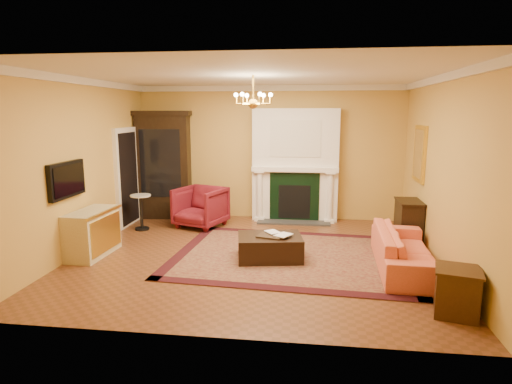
% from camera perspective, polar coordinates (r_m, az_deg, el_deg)
% --- Properties ---
extents(floor, '(6.00, 5.50, 0.02)m').
position_cam_1_polar(floor, '(7.42, -0.36, -8.51)').
color(floor, brown).
rests_on(floor, ground).
extents(ceiling, '(6.00, 5.50, 0.02)m').
position_cam_1_polar(ceiling, '(7.03, -0.39, 15.42)').
color(ceiling, silver).
rests_on(ceiling, wall_back).
extents(wall_back, '(6.00, 0.02, 3.00)m').
position_cam_1_polar(wall_back, '(9.79, 1.78, 5.21)').
color(wall_back, '#BB9343').
rests_on(wall_back, floor).
extents(wall_front, '(6.00, 0.02, 3.00)m').
position_cam_1_polar(wall_front, '(4.39, -5.17, -1.54)').
color(wall_front, '#BB9343').
rests_on(wall_front, floor).
extents(wall_left, '(0.02, 5.50, 3.00)m').
position_cam_1_polar(wall_left, '(8.04, -22.19, 3.25)').
color(wall_left, '#BB9343').
rests_on(wall_left, floor).
extents(wall_right, '(0.02, 5.50, 3.00)m').
position_cam_1_polar(wall_right, '(7.31, 23.74, 2.48)').
color(wall_right, '#BB9343').
rests_on(wall_right, floor).
extents(fireplace, '(1.90, 0.70, 2.50)m').
position_cam_1_polar(fireplace, '(9.60, 5.24, 3.23)').
color(fireplace, white).
rests_on(fireplace, wall_back).
extents(crown_molding, '(6.00, 5.50, 0.12)m').
position_cam_1_polar(crown_molding, '(7.97, 0.56, 14.35)').
color(crown_molding, silver).
rests_on(crown_molding, ceiling).
extents(doorway, '(0.08, 1.05, 2.10)m').
position_cam_1_polar(doorway, '(9.58, -16.77, 1.91)').
color(doorway, silver).
rests_on(doorway, wall_left).
extents(tv_panel, '(0.09, 0.95, 0.58)m').
position_cam_1_polar(tv_panel, '(7.51, -23.91, 1.51)').
color(tv_panel, black).
rests_on(tv_panel, wall_left).
extents(gilt_mirror, '(0.06, 0.76, 1.05)m').
position_cam_1_polar(gilt_mirror, '(8.63, 20.96, 4.79)').
color(gilt_mirror, gold).
rests_on(gilt_mirror, wall_right).
extents(chandelier, '(0.63, 0.55, 0.53)m').
position_cam_1_polar(chandelier, '(7.01, -0.38, 12.15)').
color(chandelier, gold).
rests_on(chandelier, ceiling).
extents(oriental_rug, '(4.18, 3.25, 0.02)m').
position_cam_1_polar(oriental_rug, '(7.38, 4.90, -8.51)').
color(oriental_rug, '#430E10').
rests_on(oriental_rug, floor).
extents(china_cabinet, '(1.22, 0.65, 2.34)m').
position_cam_1_polar(china_cabinet, '(10.08, -12.11, 3.26)').
color(china_cabinet, black).
rests_on(china_cabinet, floor).
extents(wingback_armchair, '(1.15, 1.12, 0.94)m').
position_cam_1_polar(wingback_armchair, '(9.18, -7.41, -1.74)').
color(wingback_armchair, maroon).
rests_on(wingback_armchair, floor).
extents(pedestal_table, '(0.42, 0.42, 0.74)m').
position_cam_1_polar(pedestal_table, '(9.18, -15.06, -2.27)').
color(pedestal_table, black).
rests_on(pedestal_table, floor).
extents(commode, '(0.55, 1.07, 0.78)m').
position_cam_1_polar(commode, '(7.83, -21.00, -5.13)').
color(commode, beige).
rests_on(commode, floor).
extents(coral_sofa, '(0.71, 2.15, 0.83)m').
position_cam_1_polar(coral_sofa, '(7.06, 19.32, -6.51)').
color(coral_sofa, '#E56048').
rests_on(coral_sofa, floor).
extents(end_table, '(0.59, 0.59, 0.56)m').
position_cam_1_polar(end_table, '(5.81, 25.21, -12.09)').
color(end_table, '#351F0E').
rests_on(end_table, floor).
extents(console_table, '(0.40, 0.70, 0.78)m').
position_cam_1_polar(console_table, '(8.50, 19.64, -3.84)').
color(console_table, black).
rests_on(console_table, floor).
extents(leather_ottoman, '(1.16, 0.93, 0.39)m').
position_cam_1_polar(leather_ottoman, '(7.17, 1.85, -7.34)').
color(leather_ottoman, black).
rests_on(leather_ottoman, oriental_rug).
extents(ottoman_tray, '(0.47, 0.40, 0.03)m').
position_cam_1_polar(ottoman_tray, '(7.06, 1.95, -5.87)').
color(ottoman_tray, black).
rests_on(ottoman_tray, leather_ottoman).
extents(book_a, '(0.17, 0.13, 0.26)m').
position_cam_1_polar(book_a, '(7.10, 1.58, -4.57)').
color(book_a, gray).
rests_on(book_a, ottoman_tray).
extents(book_b, '(0.20, 0.13, 0.29)m').
position_cam_1_polar(book_b, '(7.04, 2.96, -4.57)').
color(book_b, gray).
rests_on(book_b, ottoman_tray).
extents(topiary_left, '(0.14, 0.14, 0.39)m').
position_cam_1_polar(topiary_left, '(9.57, 1.48, 4.75)').
color(topiary_left, gray).
rests_on(topiary_left, fireplace).
extents(topiary_right, '(0.16, 0.16, 0.44)m').
position_cam_1_polar(topiary_right, '(9.53, 8.85, 4.76)').
color(topiary_right, gray).
rests_on(topiary_right, fireplace).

